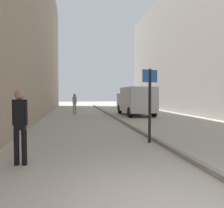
{
  "coord_description": "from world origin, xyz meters",
  "views": [
    {
      "loc": [
        -1.33,
        -2.88,
        1.7
      ],
      "look_at": [
        1.13,
        11.64,
        1.08
      ],
      "focal_mm": 36.09,
      "sensor_mm": 36.0,
      "label": 1
    }
  ],
  "objects_px": {
    "pedestrian_main_foreground": "(20,122)",
    "pedestrian_mid_block": "(75,102)",
    "street_sign_post": "(150,99)",
    "delivery_van": "(136,100)"
  },
  "relations": [
    {
      "from": "pedestrian_mid_block",
      "to": "street_sign_post",
      "type": "bearing_deg",
      "value": -69.68
    },
    {
      "from": "delivery_van",
      "to": "pedestrian_mid_block",
      "type": "bearing_deg",
      "value": 157.43
    },
    {
      "from": "pedestrian_mid_block",
      "to": "delivery_van",
      "type": "relative_size",
      "value": 0.36
    },
    {
      "from": "pedestrian_mid_block",
      "to": "street_sign_post",
      "type": "distance_m",
      "value": 12.37
    },
    {
      "from": "pedestrian_main_foreground",
      "to": "delivery_van",
      "type": "height_order",
      "value": "delivery_van"
    },
    {
      "from": "delivery_van",
      "to": "street_sign_post",
      "type": "relative_size",
      "value": 1.89
    },
    {
      "from": "pedestrian_main_foreground",
      "to": "pedestrian_mid_block",
      "type": "bearing_deg",
      "value": 91.39
    },
    {
      "from": "pedestrian_main_foreground",
      "to": "street_sign_post",
      "type": "distance_m",
      "value": 4.39
    },
    {
      "from": "pedestrian_mid_block",
      "to": "delivery_van",
      "type": "bearing_deg",
      "value": -12.92
    },
    {
      "from": "street_sign_post",
      "to": "delivery_van",
      "type": "bearing_deg",
      "value": -117.25
    }
  ]
}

